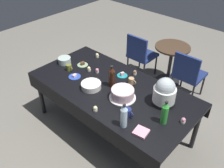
% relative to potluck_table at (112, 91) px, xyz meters
% --- Properties ---
extents(ground, '(9.00, 9.00, 0.00)m').
position_rel_potluck_table_xyz_m(ground, '(0.00, 0.00, -0.69)').
color(ground, slate).
extents(potluck_table, '(2.20, 1.10, 0.75)m').
position_rel_potluck_table_xyz_m(potluck_table, '(0.00, 0.00, 0.00)').
color(potluck_table, black).
rests_on(potluck_table, ground).
extents(frosted_layer_cake, '(0.33, 0.33, 0.13)m').
position_rel_potluck_table_xyz_m(frosted_layer_cake, '(0.24, -0.08, 0.13)').
color(frosted_layer_cake, silver).
rests_on(frosted_layer_cake, potluck_table).
extents(slow_cooker, '(0.27, 0.27, 0.35)m').
position_rel_potluck_table_xyz_m(slow_cooker, '(0.66, 0.18, 0.22)').
color(slow_cooker, black).
rests_on(slow_cooker, potluck_table).
extents(glass_salad_bowl, '(0.19, 0.19, 0.09)m').
position_rel_potluck_table_xyz_m(glass_salad_bowl, '(-0.93, -0.03, 0.11)').
color(glass_salad_bowl, '#B2C6BC').
rests_on(glass_salad_bowl, potluck_table).
extents(ceramic_snack_bowl, '(0.26, 0.26, 0.07)m').
position_rel_potluck_table_xyz_m(ceramic_snack_bowl, '(-0.19, -0.19, 0.10)').
color(ceramic_snack_bowl, silver).
rests_on(ceramic_snack_bowl, potluck_table).
extents(dessert_plate_teal, '(0.14, 0.14, 0.05)m').
position_rel_potluck_table_xyz_m(dessert_plate_teal, '(-0.07, 0.29, 0.07)').
color(dessert_plate_teal, teal).
rests_on(dessert_plate_teal, potluck_table).
extents(dessert_plate_cobalt, '(0.17, 0.17, 0.04)m').
position_rel_potluck_table_xyz_m(dessert_plate_cobalt, '(-0.53, -0.17, 0.07)').
color(dessert_plate_cobalt, '#2D4CB2').
rests_on(dessert_plate_cobalt, potluck_table).
extents(dessert_plate_sage, '(0.15, 0.15, 0.05)m').
position_rel_potluck_table_xyz_m(dessert_plate_sage, '(-0.68, 0.11, 0.07)').
color(dessert_plate_sage, '#8CA87F').
rests_on(dessert_plate_sage, potluck_table).
extents(cupcake_lemon, '(0.05, 0.05, 0.07)m').
position_rel_potluck_table_xyz_m(cupcake_lemon, '(-0.50, 0.07, 0.09)').
color(cupcake_lemon, beige).
rests_on(cupcake_lemon, potluck_table).
extents(cupcake_rose, '(0.05, 0.05, 0.07)m').
position_rel_potluck_table_xyz_m(cupcake_rose, '(0.99, 0.04, 0.09)').
color(cupcake_rose, beige).
rests_on(cupcake_rose, potluck_table).
extents(cupcake_berry, '(0.05, 0.05, 0.07)m').
position_rel_potluck_table_xyz_m(cupcake_berry, '(0.17, -0.46, 0.09)').
color(cupcake_berry, beige).
rests_on(cupcake_berry, potluck_table).
extents(cupcake_mint, '(0.05, 0.05, 0.07)m').
position_rel_potluck_table_xyz_m(cupcake_mint, '(0.03, 0.43, 0.09)').
color(cupcake_mint, beige).
rests_on(cupcake_mint, potluck_table).
extents(cupcake_cocoa, '(0.05, 0.05, 0.07)m').
position_rel_potluck_table_xyz_m(cupcake_cocoa, '(-0.39, 0.11, 0.09)').
color(cupcake_cocoa, beige).
rests_on(cupcake_cocoa, potluck_table).
extents(cupcake_vanilla, '(0.05, 0.05, 0.07)m').
position_rel_potluck_table_xyz_m(cupcake_vanilla, '(-0.69, 0.42, 0.09)').
color(cupcake_vanilla, beige).
rests_on(cupcake_vanilla, potluck_table).
extents(soda_bottle_water, '(0.07, 0.07, 0.29)m').
position_rel_potluck_table_xyz_m(soda_bottle_water, '(0.55, -0.42, 0.20)').
color(soda_bottle_water, silver).
rests_on(soda_bottle_water, potluck_table).
extents(soda_bottle_lime_soda, '(0.07, 0.07, 0.29)m').
position_rel_potluck_table_xyz_m(soda_bottle_lime_soda, '(0.83, -0.09, 0.20)').
color(soda_bottle_lime_soda, green).
rests_on(soda_bottle_lime_soda, potluck_table).
extents(soda_bottle_cola, '(0.08, 0.08, 0.30)m').
position_rel_potluck_table_xyz_m(soda_bottle_cola, '(-0.02, 0.02, 0.20)').
color(soda_bottle_cola, '#33190F').
rests_on(soda_bottle_cola, potluck_table).
extents(coffee_mug_tan, '(0.12, 0.07, 0.10)m').
position_rel_potluck_table_xyz_m(coffee_mug_tan, '(0.14, 0.22, 0.11)').
color(coffee_mug_tan, tan).
rests_on(coffee_mug_tan, potluck_table).
extents(coffee_mug_olive, '(0.12, 0.08, 0.09)m').
position_rel_potluck_table_xyz_m(coffee_mug_olive, '(-0.72, -0.11, 0.11)').
color(coffee_mug_olive, olive).
rests_on(coffee_mug_olive, potluck_table).
extents(coffee_mug_navy, '(0.13, 0.09, 0.10)m').
position_rel_potluck_table_xyz_m(coffee_mug_navy, '(0.48, -0.28, 0.11)').
color(coffee_mug_navy, navy).
rests_on(coffee_mug_navy, potluck_table).
extents(paper_napkin_stack, '(0.16, 0.16, 0.02)m').
position_rel_potluck_table_xyz_m(paper_napkin_stack, '(0.75, -0.38, 0.07)').
color(paper_napkin_stack, pink).
rests_on(paper_napkin_stack, potluck_table).
extents(maroon_chair_left, '(0.44, 0.44, 0.85)m').
position_rel_potluck_table_xyz_m(maroon_chair_left, '(-0.55, 1.36, -0.20)').
color(maroon_chair_left, navy).
rests_on(maroon_chair_left, ground).
extents(maroon_chair_right, '(0.45, 0.45, 0.85)m').
position_rel_potluck_table_xyz_m(maroon_chair_right, '(0.40, 1.36, -0.20)').
color(maroon_chair_right, navy).
rests_on(maroon_chair_right, ground).
extents(round_cafe_table, '(0.60, 0.60, 0.72)m').
position_rel_potluck_table_xyz_m(round_cafe_table, '(-0.05, 1.58, -0.19)').
color(round_cafe_table, '#473323').
rests_on(round_cafe_table, ground).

